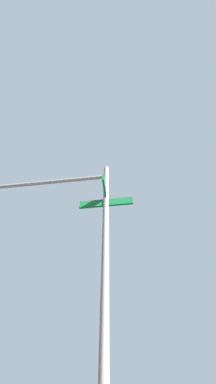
{
  "coord_description": "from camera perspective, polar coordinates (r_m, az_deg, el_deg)",
  "views": [
    {
      "loc": [
        -9.09,
        -4.48,
        1.21
      ],
      "look_at": [
        -7.52,
        -6.11,
        4.3
      ],
      "focal_mm": 21.0,
      "sensor_mm": 36.0,
      "label": 1
    }
  ],
  "objects": [
    {
      "name": "traffic_signal_near",
      "position": [
        4.67,
        -18.17,
        -7.07
      ],
      "size": [
        3.19,
        2.52,
        6.2
      ],
      "color": "slate",
      "rests_on": "ground_plane"
    }
  ]
}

